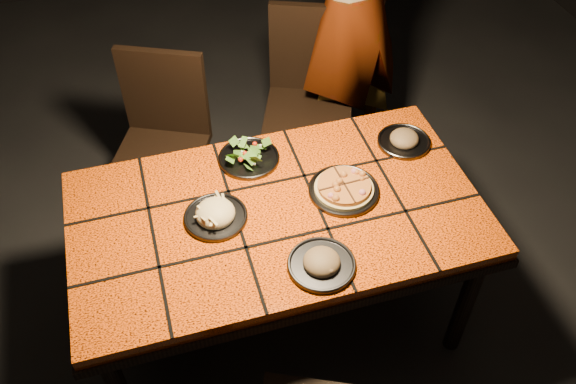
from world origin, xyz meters
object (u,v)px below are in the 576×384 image
object	(u,v)px
chair_far_right	(310,89)
plate_pizza	(344,189)
chair_far_left	(163,132)
plate_pasta	(215,215)
diner	(353,10)
dining_table	(277,223)

from	to	relation	value
chair_far_right	plate_pizza	distance (m)	0.96
chair_far_left	plate_pasta	world-z (taller)	chair_far_left
chair_far_right	diner	xyz separation A→B (m)	(0.24, 0.08, 0.38)
chair_far_left	chair_far_right	world-z (taller)	chair_far_right
diner	plate_pasta	world-z (taller)	diner
diner	plate_pizza	size ratio (longest dim) A/B	6.62
chair_far_right	plate_pizza	size ratio (longest dim) A/B	3.49
chair_far_right	chair_far_left	bearing A→B (deg)	-151.36
chair_far_right	diner	world-z (taller)	diner
chair_far_left	dining_table	bearing A→B (deg)	-42.42
chair_far_right	diner	bearing A→B (deg)	41.17
diner	plate_pasta	bearing A→B (deg)	22.96
chair_far_left	diner	size ratio (longest dim) A/B	0.50
dining_table	chair_far_right	xyz separation A→B (m)	(0.44, 0.94, -0.10)
plate_pasta	plate_pizza	bearing A→B (deg)	-0.56
chair_far_left	plate_pasta	xyz separation A→B (m)	(0.12, -0.83, 0.23)
chair_far_left	plate_pizza	xyz separation A→B (m)	(0.64, -0.83, 0.23)
chair_far_left	diner	bearing A→B (deg)	34.64
dining_table	diner	xyz separation A→B (m)	(0.69, 1.02, 0.28)
dining_table	chair_far_left	distance (m)	0.93
dining_table	plate_pasta	world-z (taller)	plate_pasta
diner	plate_pizza	bearing A→B (deg)	43.83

